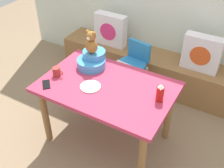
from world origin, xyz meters
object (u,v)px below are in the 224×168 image
(pillow_floral_right, at_px, (202,53))
(coffee_mug, at_px, (57,72))
(dining_table, at_px, (107,94))
(highchair, at_px, (132,65))
(infant_seat_teal, at_px, (92,60))
(dinner_plate_near, at_px, (90,87))
(pillow_floral_left, at_px, (111,30))
(ketchup_bottle, at_px, (160,93))
(teddy_bear, at_px, (91,43))
(cell_phone, at_px, (46,84))

(pillow_floral_right, distance_m, coffee_mug, 1.70)
(dining_table, xyz_separation_m, highchair, (-0.08, 0.74, -0.11))
(infant_seat_teal, height_order, dinner_plate_near, infant_seat_teal)
(infant_seat_teal, bearing_deg, pillow_floral_left, 108.91)
(dining_table, height_order, ketchup_bottle, ketchup_bottle)
(ketchup_bottle, bearing_deg, dining_table, -175.25)
(teddy_bear, relative_size, ketchup_bottle, 1.35)
(dinner_plate_near, bearing_deg, highchair, 87.17)
(coffee_mug, bearing_deg, infant_seat_teal, 56.97)
(dining_table, height_order, dinner_plate_near, dinner_plate_near)
(dining_table, xyz_separation_m, cell_phone, (-0.51, -0.28, 0.11))
(infant_seat_teal, distance_m, coffee_mug, 0.39)
(ketchup_bottle, height_order, dinner_plate_near, ketchup_bottle)
(teddy_bear, bearing_deg, pillow_floral_right, 45.56)
(teddy_bear, distance_m, dinner_plate_near, 0.46)
(infant_seat_teal, height_order, cell_phone, infant_seat_teal)
(cell_phone, bearing_deg, highchair, 23.12)
(pillow_floral_left, bearing_deg, infant_seat_teal, -71.09)
(pillow_floral_left, xyz_separation_m, cell_phone, (0.11, -1.44, 0.06))
(dining_table, distance_m, infant_seat_teal, 0.42)
(highchair, distance_m, ketchup_bottle, 0.97)
(ketchup_bottle, xyz_separation_m, coffee_mug, (-1.04, -0.15, -0.04))
(highchair, bearing_deg, teddy_bear, -113.26)
(pillow_floral_right, bearing_deg, cell_phone, -128.13)
(ketchup_bottle, bearing_deg, teddy_bear, 168.21)
(highchair, height_order, ketchup_bottle, ketchup_bottle)
(pillow_floral_left, distance_m, dining_table, 1.31)
(highchair, bearing_deg, dinner_plate_near, -92.83)
(pillow_floral_left, xyz_separation_m, coffee_mug, (0.11, -1.26, 0.11))
(coffee_mug, height_order, dinner_plate_near, coffee_mug)
(dining_table, height_order, teddy_bear, teddy_bear)
(pillow_floral_right, bearing_deg, ketchup_bottle, -94.82)
(pillow_floral_left, relative_size, dining_table, 0.34)
(pillow_floral_left, height_order, ketchup_bottle, ketchup_bottle)
(pillow_floral_left, distance_m, teddy_bear, 1.05)
(infant_seat_teal, bearing_deg, highchair, 66.72)
(highchair, relative_size, ketchup_bottle, 4.27)
(teddy_bear, xyz_separation_m, dinner_plate_near, (0.18, -0.32, -0.27))
(ketchup_bottle, distance_m, dinner_plate_near, 0.66)
(infant_seat_teal, xyz_separation_m, ketchup_bottle, (0.83, -0.17, 0.02))
(highchair, bearing_deg, ketchup_bottle, -49.11)
(ketchup_bottle, distance_m, coffee_mug, 1.05)
(teddy_bear, height_order, ketchup_bottle, teddy_bear)
(teddy_bear, xyz_separation_m, coffee_mug, (-0.21, -0.33, -0.23))
(pillow_floral_right, height_order, infant_seat_teal, same)
(infant_seat_teal, distance_m, dinner_plate_near, 0.37)
(highchair, distance_m, teddy_bear, 0.76)
(highchair, relative_size, teddy_bear, 3.16)
(pillow_floral_left, xyz_separation_m, ketchup_bottle, (1.15, -1.11, 0.15))
(infant_seat_teal, bearing_deg, coffee_mug, -123.03)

